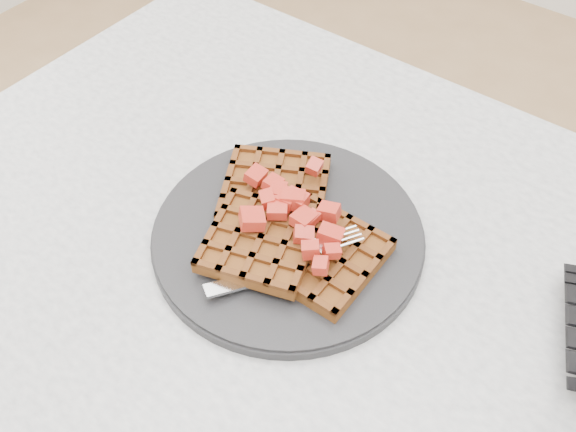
% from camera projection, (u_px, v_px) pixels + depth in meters
% --- Properties ---
extents(table, '(1.20, 0.80, 0.75)m').
position_uv_depth(table, '(358.00, 372.00, 0.73)').
color(table, silver).
rests_on(table, ground).
extents(plate, '(0.30, 0.30, 0.02)m').
position_uv_depth(plate, '(288.00, 235.00, 0.71)').
color(plate, black).
rests_on(plate, table).
extents(waffles, '(0.23, 0.22, 0.03)m').
position_uv_depth(waffles, '(286.00, 226.00, 0.69)').
color(waffles, brown).
rests_on(waffles, plate).
extents(strawberry_pile, '(0.15, 0.15, 0.02)m').
position_uv_depth(strawberry_pile, '(288.00, 207.00, 0.67)').
color(strawberry_pile, '#A50A00').
rests_on(strawberry_pile, waffles).
extents(fork, '(0.11, 0.17, 0.02)m').
position_uv_depth(fork, '(296.00, 265.00, 0.66)').
color(fork, silver).
rests_on(fork, plate).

